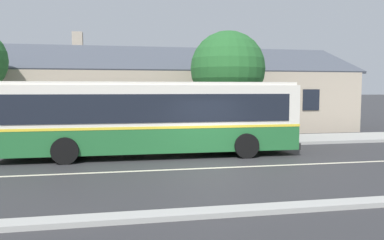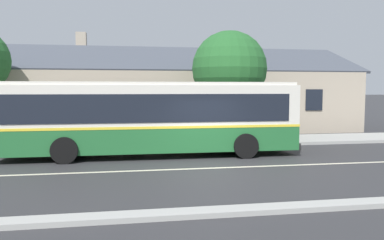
# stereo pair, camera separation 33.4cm
# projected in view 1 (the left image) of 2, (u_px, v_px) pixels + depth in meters

# --- Properties ---
(ground_plane) EXTENTS (300.00, 300.00, 0.00)m
(ground_plane) POSITION_uv_depth(u_px,v_px,m) (215.00, 168.00, 13.11)
(ground_plane) COLOR #2D2D30
(sidewalk_far) EXTENTS (60.00, 3.00, 0.15)m
(sidewalk_far) POSITION_uv_depth(u_px,v_px,m) (186.00, 142.00, 18.98)
(sidewalk_far) COLOR #9E9E99
(sidewalk_far) RESTS_ON ground
(curb_near) EXTENTS (60.00, 0.50, 0.12)m
(curb_near) POSITION_uv_depth(u_px,v_px,m) (268.00, 209.00, 8.46)
(curb_near) COLOR #9E9E99
(curb_near) RESTS_ON ground
(lane_divider_stripe) EXTENTS (60.00, 0.16, 0.01)m
(lane_divider_stripe) POSITION_uv_depth(u_px,v_px,m) (215.00, 168.00, 13.11)
(lane_divider_stripe) COLOR beige
(lane_divider_stripe) RESTS_ON ground
(community_building) EXTENTS (23.87, 10.80, 6.77)m
(community_building) POSITION_uv_depth(u_px,v_px,m) (170.00, 99.00, 26.94)
(community_building) COLOR tan
(community_building) RESTS_ON ground
(transit_bus) EXTENTS (12.02, 2.87, 3.04)m
(transit_bus) POSITION_uv_depth(u_px,v_px,m) (152.00, 116.00, 15.45)
(transit_bus) COLOR #236633
(transit_bus) RESTS_ON ground
(street_tree_primary) EXTENTS (4.02, 4.02, 5.87)m
(street_tree_primary) POSITION_uv_depth(u_px,v_px,m) (228.00, 72.00, 20.26)
(street_tree_primary) COLOR #4C3828
(street_tree_primary) RESTS_ON ground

